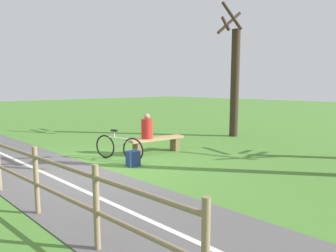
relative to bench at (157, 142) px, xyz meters
name	(u,v)px	position (x,y,z in m)	size (l,w,h in m)	color
ground_plane	(102,169)	(2.23, 0.44, -0.35)	(80.00, 80.00, 0.00)	#477A2D
paved_path	(190,240)	(3.19, 4.44, -0.34)	(2.47, 36.00, 0.02)	#565454
path_centre_line	(190,239)	(3.19, 4.44, -0.33)	(0.10, 32.00, 0.00)	silver
bench	(157,142)	(0.00, 0.00, 0.00)	(1.90, 0.62, 0.50)	#A88456
person_seated	(147,128)	(0.35, -0.05, 0.48)	(0.40, 0.40, 0.78)	#B2231E
bicycle	(119,147)	(1.39, -0.04, 0.02)	(0.56, 1.63, 0.87)	black
backpack	(133,159)	(1.49, 0.77, -0.15)	(0.35, 0.31, 0.41)	navy
fence_roadside	(15,166)	(4.49, 1.33, 0.32)	(0.93, 8.33, 1.13)	#847051
tree_near_bench	(234,78)	(-4.49, -0.31, 2.10)	(1.46, 1.27, 5.46)	#38281E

